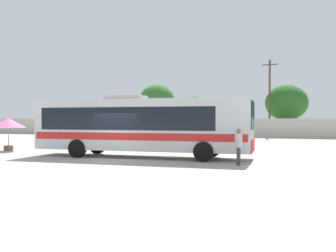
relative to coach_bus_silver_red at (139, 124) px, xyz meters
name	(u,v)px	position (x,y,z in m)	size (l,w,h in m)	color
ground_plane	(173,146)	(-0.84, 8.77, -1.90)	(300.00, 300.00, 0.00)	#A3A099
perimeter_wall	(215,128)	(-0.84, 25.00, -0.78)	(80.00, 0.30, 2.23)	#B2AD9E
coach_bus_silver_red	(139,124)	(0.00, 0.00, 0.00)	(12.61, 3.13, 3.55)	silver
attendant_by_bus_door	(239,144)	(5.96, -1.84, -0.91)	(0.37, 0.37, 1.75)	#38383D
vendor_umbrella_near_gate_pink	(8,123)	(-10.22, 0.95, -0.01)	(2.36, 2.36, 2.25)	gray
parked_car_leftmost_grey	(128,130)	(-11.00, 21.83, -1.11)	(4.08, 2.04, 1.50)	slate
parked_car_second_white	(172,131)	(-5.28, 21.64, -1.12)	(4.15, 2.15, 1.46)	silver
utility_pole_near	(270,97)	(5.46, 26.57, 2.93)	(1.80, 0.35, 9.28)	#4C3823
roadside_tree_left	(157,99)	(-10.35, 30.15, 3.07)	(4.93, 4.93, 7.08)	brown
roadside_tree_midleft	(195,107)	(-3.95, 27.11, 1.81)	(3.44, 3.44, 5.19)	brown
roadside_tree_midright	(286,103)	(7.33, 29.43, 2.32)	(5.25, 5.25, 6.45)	brown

